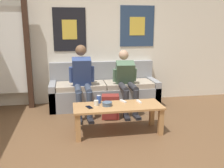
{
  "coord_description": "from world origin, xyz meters",
  "views": [
    {
      "loc": [
        -0.52,
        -2.74,
        1.59
      ],
      "look_at": [
        0.19,
        1.22,
        0.65
      ],
      "focal_mm": 40.0,
      "sensor_mm": 36.0,
      "label": 1
    }
  ],
  "objects_px": {
    "person_seated_teen": "(126,79)",
    "game_controller_near_right": "(123,101)",
    "coffee_table": "(118,110)",
    "drink_can_blue": "(99,99)",
    "person_seated_adult": "(82,78)",
    "pillar_candle": "(96,103)",
    "couch": "(104,91)",
    "game_controller_near_left": "(139,102)",
    "ceramic_bowl": "(107,104)",
    "backpack": "(110,107)",
    "cell_phone": "(89,107)"
  },
  "relations": [
    {
      "from": "couch",
      "to": "game_controller_near_left",
      "type": "bearing_deg",
      "value": -74.1
    },
    {
      "from": "ceramic_bowl",
      "to": "pillar_candle",
      "type": "bearing_deg",
      "value": 167.06
    },
    {
      "from": "person_seated_teen",
      "to": "ceramic_bowl",
      "type": "relative_size",
      "value": 7.47
    },
    {
      "from": "drink_can_blue",
      "to": "game_controller_near_left",
      "type": "distance_m",
      "value": 0.62
    },
    {
      "from": "person_seated_teen",
      "to": "drink_can_blue",
      "type": "distance_m",
      "value": 1.03
    },
    {
      "from": "coffee_table",
      "to": "drink_can_blue",
      "type": "height_order",
      "value": "drink_can_blue"
    },
    {
      "from": "backpack",
      "to": "cell_phone",
      "type": "height_order",
      "value": "cell_phone"
    },
    {
      "from": "coffee_table",
      "to": "drink_can_blue",
      "type": "relative_size",
      "value": 10.71
    },
    {
      "from": "pillar_candle",
      "to": "backpack",
      "type": "bearing_deg",
      "value": 60.86
    },
    {
      "from": "couch",
      "to": "pillar_candle",
      "type": "xyz_separation_m",
      "value": [
        -0.31,
        -1.31,
        0.18
      ]
    },
    {
      "from": "drink_can_blue",
      "to": "person_seated_adult",
      "type": "bearing_deg",
      "value": 103.66
    },
    {
      "from": "person_seated_adult",
      "to": "game_controller_near_right",
      "type": "relative_size",
      "value": 8.53
    },
    {
      "from": "ceramic_bowl",
      "to": "game_controller_near_right",
      "type": "distance_m",
      "value": 0.32
    },
    {
      "from": "person_seated_adult",
      "to": "drink_can_blue",
      "type": "distance_m",
      "value": 0.86
    },
    {
      "from": "person_seated_adult",
      "to": "game_controller_near_left",
      "type": "height_order",
      "value": "person_seated_adult"
    },
    {
      "from": "person_seated_teen",
      "to": "game_controller_near_right",
      "type": "distance_m",
      "value": 0.87
    },
    {
      "from": "coffee_table",
      "to": "pillar_candle",
      "type": "xyz_separation_m",
      "value": [
        -0.32,
        0.04,
        0.12
      ]
    },
    {
      "from": "person_seated_adult",
      "to": "cell_phone",
      "type": "bearing_deg",
      "value": -88.05
    },
    {
      "from": "person_seated_teen",
      "to": "pillar_candle",
      "type": "height_order",
      "value": "person_seated_teen"
    },
    {
      "from": "pillar_candle",
      "to": "game_controller_near_left",
      "type": "distance_m",
      "value": 0.68
    },
    {
      "from": "person_seated_adult",
      "to": "coffee_table",
      "type": "bearing_deg",
      "value": -64.38
    },
    {
      "from": "person_seated_adult",
      "to": "pillar_candle",
      "type": "bearing_deg",
      "value": -81.15
    },
    {
      "from": "person_seated_teen",
      "to": "game_controller_near_left",
      "type": "height_order",
      "value": "person_seated_teen"
    },
    {
      "from": "coffee_table",
      "to": "person_seated_teen",
      "type": "relative_size",
      "value": 1.17
    },
    {
      "from": "game_controller_near_left",
      "to": "pillar_candle",
      "type": "bearing_deg",
      "value": -175.93
    },
    {
      "from": "ceramic_bowl",
      "to": "drink_can_blue",
      "type": "height_order",
      "value": "drink_can_blue"
    },
    {
      "from": "drink_can_blue",
      "to": "game_controller_near_left",
      "type": "bearing_deg",
      "value": -5.93
    },
    {
      "from": "person_seated_adult",
      "to": "backpack",
      "type": "height_order",
      "value": "person_seated_adult"
    },
    {
      "from": "coffee_table",
      "to": "person_seated_teen",
      "type": "xyz_separation_m",
      "value": [
        0.36,
        0.97,
        0.26
      ]
    },
    {
      "from": "game_controller_near_right",
      "to": "ceramic_bowl",
      "type": "bearing_deg",
      "value": -152.2
    },
    {
      "from": "backpack",
      "to": "game_controller_near_right",
      "type": "height_order",
      "value": "game_controller_near_right"
    },
    {
      "from": "person_seated_adult",
      "to": "game_controller_near_right",
      "type": "distance_m",
      "value": 1.03
    },
    {
      "from": "coffee_table",
      "to": "game_controller_near_left",
      "type": "relative_size",
      "value": 9.03
    },
    {
      "from": "pillar_candle",
      "to": "game_controller_near_left",
      "type": "height_order",
      "value": "pillar_candle"
    },
    {
      "from": "person_seated_teen",
      "to": "ceramic_bowl",
      "type": "height_order",
      "value": "person_seated_teen"
    },
    {
      "from": "couch",
      "to": "game_controller_near_left",
      "type": "relative_size",
      "value": 14.59
    },
    {
      "from": "person_seated_teen",
      "to": "drink_can_blue",
      "type": "height_order",
      "value": "person_seated_teen"
    },
    {
      "from": "backpack",
      "to": "drink_can_blue",
      "type": "distance_m",
      "value": 0.59
    },
    {
      "from": "coffee_table",
      "to": "person_seated_teen",
      "type": "bearing_deg",
      "value": 69.77
    },
    {
      "from": "pillar_candle",
      "to": "drink_can_blue",
      "type": "height_order",
      "value": "drink_can_blue"
    },
    {
      "from": "ceramic_bowl",
      "to": "game_controller_near_right",
      "type": "bearing_deg",
      "value": 27.8
    },
    {
      "from": "couch",
      "to": "backpack",
      "type": "height_order",
      "value": "couch"
    },
    {
      "from": "drink_can_blue",
      "to": "game_controller_near_left",
      "type": "xyz_separation_m",
      "value": [
        0.62,
        -0.06,
        -0.05
      ]
    },
    {
      "from": "pillar_candle",
      "to": "game_controller_near_right",
      "type": "relative_size",
      "value": 0.65
    },
    {
      "from": "couch",
      "to": "cell_phone",
      "type": "height_order",
      "value": "couch"
    },
    {
      "from": "person_seated_teen",
      "to": "backpack",
      "type": "relative_size",
      "value": 2.7
    },
    {
      "from": "person_seated_teen",
      "to": "game_controller_near_right",
      "type": "relative_size",
      "value": 7.77
    },
    {
      "from": "person_seated_teen",
      "to": "ceramic_bowl",
      "type": "bearing_deg",
      "value": -118.39
    },
    {
      "from": "ceramic_bowl",
      "to": "game_controller_near_right",
      "type": "height_order",
      "value": "ceramic_bowl"
    },
    {
      "from": "pillar_candle",
      "to": "drink_can_blue",
      "type": "distance_m",
      "value": 0.13
    }
  ]
}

